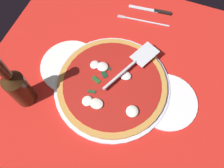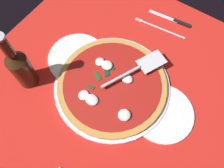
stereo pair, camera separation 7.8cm
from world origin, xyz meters
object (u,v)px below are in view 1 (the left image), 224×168
beer_bottle (17,87)px  pizza_server (134,64)px  dinner_plate_left (70,66)px  dinner_plate_right (167,102)px  pizza (112,85)px  place_setting_far (149,16)px

beer_bottle → pizza_server: bearing=37.7°
dinner_plate_left → pizza_server: pizza_server is taller
beer_bottle → dinner_plate_right: bearing=19.3°
dinner_plate_left → pizza: size_ratio=0.57×
pizza_server → beer_bottle: (-29.85, -23.03, 4.96)cm
place_setting_far → beer_bottle: size_ratio=0.90×
dinner_plate_right → place_setting_far: place_setting_far is taller
dinner_plate_right → pizza: bearing=-175.8°
dinner_plate_right → pizza: size_ratio=0.55×
place_setting_far → pizza: bearing=79.0°
pizza → beer_bottle: 29.89cm
pizza_server → beer_bottle: 38.03cm
pizza → beer_bottle: beer_bottle is taller
dinner_plate_right → pizza_server: pizza_server is taller
dinner_plate_right → pizza: pizza is taller
pizza_server → place_setting_far: size_ratio=1.04×
pizza_server → pizza: bearing=177.8°
dinner_plate_left → place_setting_far: 37.76cm
place_setting_far → beer_bottle: (-27.90, -48.80, 9.13)cm
pizza → pizza_server: size_ratio=1.59×
place_setting_far → dinner_plate_right: bearing=109.9°
dinner_plate_right → beer_bottle: 47.96cm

